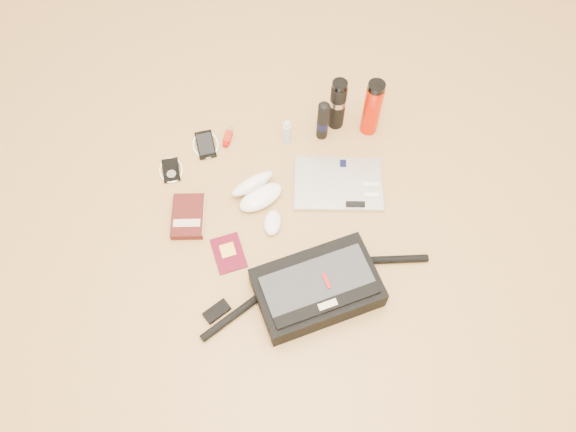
{
  "coord_description": "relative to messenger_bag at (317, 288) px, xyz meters",
  "views": [
    {
      "loc": [
        -0.22,
        -0.84,
        1.83
      ],
      "look_at": [
        -0.03,
        0.07,
        0.06
      ],
      "focal_mm": 35.0,
      "sensor_mm": 36.0,
      "label": 1
    }
  ],
  "objects": [
    {
      "name": "laptop",
      "position": [
        0.18,
        0.4,
        -0.04
      ],
      "size": [
        0.37,
        0.3,
        0.03
      ],
      "rotation": [
        0.0,
        0.0,
        -0.22
      ],
      "color": "silver",
      "rests_on": "ground"
    },
    {
      "name": "ipod",
      "position": [
        -0.43,
        0.6,
        -0.05
      ],
      "size": [
        0.09,
        0.1,
        0.01
      ],
      "rotation": [
        0.0,
        0.0,
        0.0
      ],
      "color": "black",
      "rests_on": "ground"
    },
    {
      "name": "phone",
      "position": [
        -0.29,
        0.69,
        -0.05
      ],
      "size": [
        0.11,
        0.13,
        0.01
      ],
      "rotation": [
        0.0,
        0.0,
        0.04
      ],
      "color": "black",
      "rests_on": "ground"
    },
    {
      "name": "inhaler",
      "position": [
        -0.19,
        0.7,
        -0.04
      ],
      "size": [
        0.06,
        0.09,
        0.03
      ],
      "rotation": [
        0.0,
        0.0,
        -0.4
      ],
      "color": "#AD1D12",
      "rests_on": "ground"
    },
    {
      "name": "ground",
      "position": [
        -0.01,
        0.21,
        -0.05
      ],
      "size": [
        4.0,
        4.0,
        0.0
      ],
      "primitive_type": "plane",
      "color": "tan",
      "rests_on": "ground"
    },
    {
      "name": "aerosol_can",
      "position": [
        0.17,
        0.64,
        0.04
      ],
      "size": [
        0.06,
        0.06,
        0.19
      ],
      "rotation": [
        0.0,
        0.0,
        -0.3
      ],
      "color": "black",
      "rests_on": "ground"
    },
    {
      "name": "thermos_red",
      "position": [
        0.36,
        0.64,
        0.08
      ],
      "size": [
        0.08,
        0.08,
        0.26
      ],
      "rotation": [
        0.0,
        0.0,
        -0.18
      ],
      "color": "red",
      "rests_on": "ground"
    },
    {
      "name": "sunglasses_case",
      "position": [
        -0.13,
        0.42,
        -0.02
      ],
      "size": [
        0.22,
        0.2,
        0.1
      ],
      "rotation": [
        0.0,
        0.0,
        0.39
      ],
      "color": "white",
      "rests_on": "ground"
    },
    {
      "name": "thermos_black",
      "position": [
        0.24,
        0.69,
        0.07
      ],
      "size": [
        0.07,
        0.07,
        0.24
      ],
      "rotation": [
        0.0,
        0.0,
        -0.09
      ],
      "color": "black",
      "rests_on": "ground"
    },
    {
      "name": "messenger_bag",
      "position": [
        0.0,
        0.0,
        0.0
      ],
      "size": [
        0.83,
        0.31,
        0.11
      ],
      "rotation": [
        0.0,
        0.0,
        0.15
      ],
      "color": "black",
      "rests_on": "ground"
    },
    {
      "name": "book",
      "position": [
        -0.39,
        0.38,
        -0.04
      ],
      "size": [
        0.15,
        0.19,
        0.03
      ],
      "rotation": [
        0.0,
        0.0,
        -0.19
      ],
      "color": "#40110F",
      "rests_on": "ground"
    },
    {
      "name": "spray_bottle",
      "position": [
        0.03,
        0.65,
        0.0
      ],
      "size": [
        0.04,
        0.04,
        0.12
      ],
      "rotation": [
        0.0,
        0.0,
        0.38
      ],
      "color": "#A6C9E4",
      "rests_on": "ground"
    },
    {
      "name": "passport",
      "position": [
        -0.27,
        0.21,
        -0.05
      ],
      "size": [
        0.12,
        0.15,
        0.01
      ],
      "rotation": [
        0.0,
        0.0,
        0.12
      ],
      "color": "#530718",
      "rests_on": "ground"
    },
    {
      "name": "mouse",
      "position": [
        -0.1,
        0.29,
        -0.04
      ],
      "size": [
        0.09,
        0.12,
        0.03
      ],
      "rotation": [
        0.0,
        0.0,
        -0.3
      ],
      "color": "white",
      "rests_on": "ground"
    }
  ]
}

